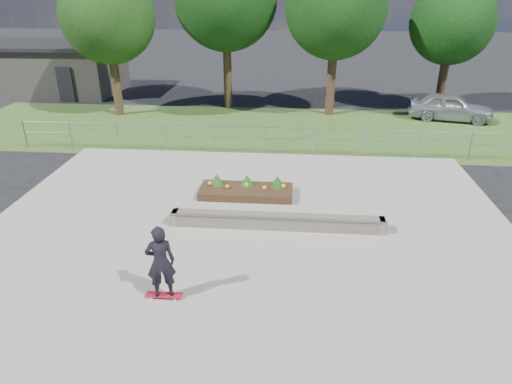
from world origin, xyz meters
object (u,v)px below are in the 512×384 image
Objects in this scene: grind_ledge at (277,221)px; skateboarder at (161,262)px; parked_car at (451,107)px; planter_bed at (246,189)px.

skateboarder reaches higher than grind_ledge.
skateboarder is (-2.32, -3.35, 0.72)m from grind_ledge.
skateboarder is at bearing -124.76° from grind_ledge.
parked_car is (8.19, 12.02, 0.41)m from grind_ledge.
grind_ledge is 2.39m from planter_bed.
skateboarder reaches higher than parked_car.
grind_ledge is 2.00× the size of planter_bed.
planter_bed is 13.57m from parked_car.
skateboarder is at bearing -102.79° from planter_bed.
skateboarder is 18.63m from parked_car.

